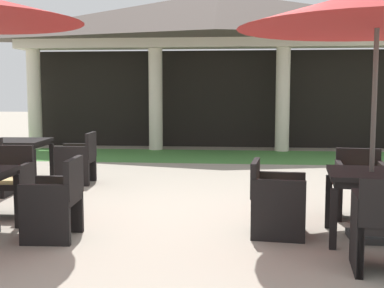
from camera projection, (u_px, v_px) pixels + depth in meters
ground_plane at (192, 224)px, 5.94m from camera, size 60.00×60.00×0.00m
background_pavilion at (219, 28)px, 13.00m from camera, size 11.10×2.82×4.06m
lawn_strip at (216, 156)px, 12.04m from camera, size 12.90×2.46×0.01m
patio_table_near_foreground at (371, 181)px, 5.25m from camera, size 0.96×0.96×0.73m
patio_umbrella_near_foreground at (378, 9)px, 5.06m from camera, size 2.83×2.83×2.65m
patio_chair_near_foreground_west at (276, 199)px, 5.47m from camera, size 0.63×0.64×0.81m
patio_chair_near_foreground_north at (359, 184)px, 6.22m from camera, size 0.62×0.58×0.84m
patio_chair_mid_left_north at (5, 183)px, 6.32m from camera, size 0.65×0.53×0.87m
patio_chair_mid_left_east at (56, 201)px, 5.33m from camera, size 0.55×0.59×0.86m
patio_table_mid_right at (17, 146)px, 8.53m from camera, size 0.99×0.99×0.73m
patio_chair_mid_right_east at (78, 160)px, 8.50m from camera, size 0.59×0.56×0.86m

